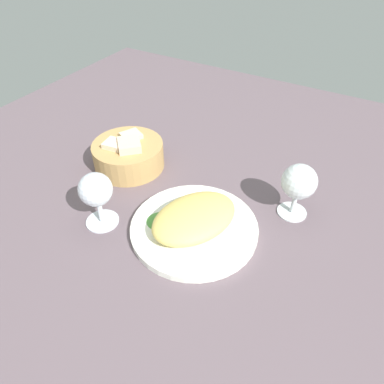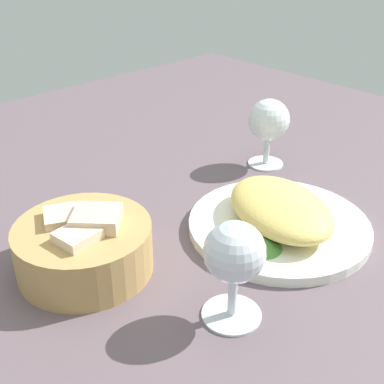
% 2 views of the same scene
% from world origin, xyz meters
% --- Properties ---
extents(ground_plane, '(1.40, 1.40, 0.02)m').
position_xyz_m(ground_plane, '(0.00, 0.00, -0.01)').
color(ground_plane, '#5E4F57').
extents(plate, '(0.25, 0.25, 0.01)m').
position_xyz_m(plate, '(-0.06, -0.06, 0.01)').
color(plate, white).
rests_on(plate, ground_plane).
extents(omelette, '(0.21, 0.18, 0.04)m').
position_xyz_m(omelette, '(-0.06, -0.06, 0.04)').
color(omelette, '#E0C464').
rests_on(omelette, plate).
extents(lettuce_garnish, '(0.05, 0.05, 0.02)m').
position_xyz_m(lettuce_garnish, '(-0.09, -0.00, 0.02)').
color(lettuce_garnish, '#498C39').
rests_on(lettuce_garnish, plate).
extents(bread_basket, '(0.16, 0.16, 0.08)m').
position_xyz_m(bread_basket, '(0.04, 0.18, 0.03)').
color(bread_basket, tan).
rests_on(bread_basket, ground_plane).
extents(wine_glass_near, '(0.07, 0.07, 0.12)m').
position_xyz_m(wine_glass_near, '(0.08, -0.21, 0.08)').
color(wine_glass_near, silver).
rests_on(wine_glass_near, ground_plane).
extents(wine_glass_far, '(0.07, 0.07, 0.12)m').
position_xyz_m(wine_glass_far, '(-0.13, 0.11, 0.08)').
color(wine_glass_far, silver).
rests_on(wine_glass_far, ground_plane).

